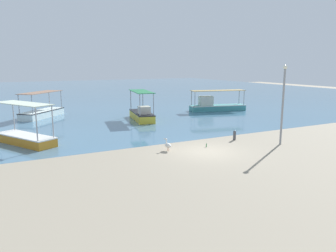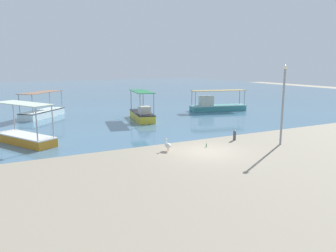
{
  "view_description": "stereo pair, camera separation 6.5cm",
  "coord_description": "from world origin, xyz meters",
  "px_view_note": "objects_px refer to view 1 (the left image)",
  "views": [
    {
      "loc": [
        -11.5,
        -16.97,
        5.56
      ],
      "look_at": [
        -0.97,
        3.49,
        1.15
      ],
      "focal_mm": 35.0,
      "sensor_mm": 36.0,
      "label": 1
    },
    {
      "loc": [
        -11.45,
        -17.0,
        5.56
      ],
      "look_at": [
        -0.97,
        3.49,
        1.15
      ],
      "focal_mm": 35.0,
      "sensor_mm": 36.0,
      "label": 2
    }
  ],
  "objects_px": {
    "fishing_boat_far_right": "(142,114)",
    "pelican": "(168,145)",
    "fishing_boat_near_left": "(42,112)",
    "lamp_post": "(283,100)",
    "mooring_bollard": "(235,135)",
    "glass_bottle": "(206,145)",
    "fishing_boat_center": "(216,105)",
    "fishing_boat_outer": "(26,137)"
  },
  "relations": [
    {
      "from": "fishing_boat_far_right",
      "to": "pelican",
      "type": "height_order",
      "value": "fishing_boat_far_right"
    },
    {
      "from": "fishing_boat_near_left",
      "to": "lamp_post",
      "type": "xyz_separation_m",
      "value": [
        13.38,
        -20.0,
        2.54
      ]
    },
    {
      "from": "lamp_post",
      "to": "fishing_boat_far_right",
      "type": "bearing_deg",
      "value": 109.11
    },
    {
      "from": "fishing_boat_near_left",
      "to": "pelican",
      "type": "distance_m",
      "value": 18.8
    },
    {
      "from": "pelican",
      "to": "mooring_bollard",
      "type": "distance_m",
      "value": 5.77
    },
    {
      "from": "fishing_boat_near_left",
      "to": "glass_bottle",
      "type": "xyz_separation_m",
      "value": [
        8.35,
        -18.28,
        -0.43
      ]
    },
    {
      "from": "fishing_boat_far_right",
      "to": "fishing_boat_near_left",
      "type": "height_order",
      "value": "fishing_boat_far_right"
    },
    {
      "from": "fishing_boat_center",
      "to": "lamp_post",
      "type": "distance_m",
      "value": 16.79
    },
    {
      "from": "fishing_boat_far_right",
      "to": "mooring_bollard",
      "type": "bearing_deg",
      "value": -76.46
    },
    {
      "from": "fishing_boat_far_right",
      "to": "fishing_boat_center",
      "type": "relative_size",
      "value": 0.79
    },
    {
      "from": "fishing_boat_far_right",
      "to": "pelican",
      "type": "xyz_separation_m",
      "value": [
        -3.06,
        -11.6,
        -0.25
      ]
    },
    {
      "from": "fishing_boat_center",
      "to": "fishing_boat_far_right",
      "type": "bearing_deg",
      "value": -169.1
    },
    {
      "from": "lamp_post",
      "to": "mooring_bollard",
      "type": "distance_m",
      "value": 4.2
    },
    {
      "from": "pelican",
      "to": "lamp_post",
      "type": "xyz_separation_m",
      "value": [
        7.79,
        -2.05,
        2.7
      ]
    },
    {
      "from": "lamp_post",
      "to": "mooring_bollard",
      "type": "bearing_deg",
      "value": 129.4
    },
    {
      "from": "lamp_post",
      "to": "glass_bottle",
      "type": "distance_m",
      "value": 6.09
    },
    {
      "from": "lamp_post",
      "to": "glass_bottle",
      "type": "relative_size",
      "value": 20.17
    },
    {
      "from": "fishing_boat_far_right",
      "to": "fishing_boat_outer",
      "type": "distance_m",
      "value": 12.35
    },
    {
      "from": "fishing_boat_far_right",
      "to": "mooring_bollard",
      "type": "height_order",
      "value": "fishing_boat_far_right"
    },
    {
      "from": "fishing_boat_near_left",
      "to": "fishing_boat_center",
      "type": "relative_size",
      "value": 0.77
    },
    {
      "from": "mooring_bollard",
      "to": "lamp_post",
      "type": "bearing_deg",
      "value": -50.6
    },
    {
      "from": "fishing_boat_center",
      "to": "mooring_bollard",
      "type": "bearing_deg",
      "value": -120.12
    },
    {
      "from": "fishing_boat_center",
      "to": "fishing_boat_outer",
      "type": "distance_m",
      "value": 22.66
    },
    {
      "from": "fishing_boat_far_right",
      "to": "lamp_post",
      "type": "xyz_separation_m",
      "value": [
        4.73,
        -13.65,
        2.45
      ]
    },
    {
      "from": "fishing_boat_far_right",
      "to": "fishing_boat_center",
      "type": "xyz_separation_m",
      "value": [
        10.32,
        1.99,
        0.01
      ]
    },
    {
      "from": "fishing_boat_center",
      "to": "lamp_post",
      "type": "height_order",
      "value": "lamp_post"
    },
    {
      "from": "fishing_boat_outer",
      "to": "lamp_post",
      "type": "height_order",
      "value": "lamp_post"
    },
    {
      "from": "lamp_post",
      "to": "mooring_bollard",
      "type": "relative_size",
      "value": 7.63
    },
    {
      "from": "fishing_boat_near_left",
      "to": "fishing_boat_outer",
      "type": "xyz_separation_m",
      "value": [
        -2.43,
        -11.81,
        -0.0
      ]
    },
    {
      "from": "mooring_bollard",
      "to": "fishing_boat_far_right",
      "type": "bearing_deg",
      "value": 103.54
    },
    {
      "from": "fishing_boat_center",
      "to": "glass_bottle",
      "type": "relative_size",
      "value": 25.54
    },
    {
      "from": "fishing_boat_near_left",
      "to": "lamp_post",
      "type": "distance_m",
      "value": 24.2
    },
    {
      "from": "fishing_boat_outer",
      "to": "pelican",
      "type": "distance_m",
      "value": 10.1
    },
    {
      "from": "fishing_boat_outer",
      "to": "pelican",
      "type": "height_order",
      "value": "fishing_boat_outer"
    },
    {
      "from": "fishing_boat_outer",
      "to": "lamp_post",
      "type": "bearing_deg",
      "value": -27.39
    },
    {
      "from": "fishing_boat_near_left",
      "to": "fishing_boat_outer",
      "type": "height_order",
      "value": "fishing_boat_outer"
    },
    {
      "from": "fishing_boat_outer",
      "to": "mooring_bollard",
      "type": "distance_m",
      "value": 14.91
    },
    {
      "from": "fishing_boat_far_right",
      "to": "lamp_post",
      "type": "height_order",
      "value": "lamp_post"
    },
    {
      "from": "fishing_boat_center",
      "to": "glass_bottle",
      "type": "xyz_separation_m",
      "value": [
        -10.62,
        -13.92,
        -0.53
      ]
    },
    {
      "from": "fishing_boat_near_left",
      "to": "mooring_bollard",
      "type": "bearing_deg",
      "value": -57.08
    },
    {
      "from": "pelican",
      "to": "lamp_post",
      "type": "bearing_deg",
      "value": -14.76
    },
    {
      "from": "fishing_boat_far_right",
      "to": "glass_bottle",
      "type": "distance_m",
      "value": 11.95
    }
  ]
}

